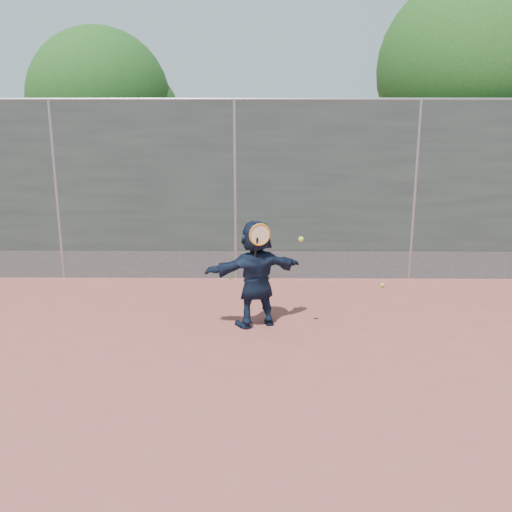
{
  "coord_description": "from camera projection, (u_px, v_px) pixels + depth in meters",
  "views": [
    {
      "loc": [
        0.44,
        -5.99,
        2.87
      ],
      "look_at": [
        0.37,
        1.3,
        0.97
      ],
      "focal_mm": 40.0,
      "sensor_mm": 36.0,
      "label": 1
    }
  ],
  "objects": [
    {
      "name": "ball_ground",
      "position": [
        382.0,
        285.0,
        9.4
      ],
      "size": [
        0.07,
        0.07,
        0.07
      ],
      "primitive_type": "sphere",
      "color": "#B6E833",
      "rests_on": "ground"
    },
    {
      "name": "ground",
      "position": [
        223.0,
        366.0,
        6.52
      ],
      "size": [
        80.0,
        80.0,
        0.0
      ],
      "primitive_type": "plane",
      "color": "#9E4C42",
      "rests_on": "ground"
    },
    {
      "name": "tree_right",
      "position": [
        478.0,
        75.0,
        11.16
      ],
      "size": [
        3.78,
        3.6,
        5.39
      ],
      "color": "#382314",
      "rests_on": "ground"
    },
    {
      "name": "player",
      "position": [
        256.0,
        274.0,
        7.59
      ],
      "size": [
        1.41,
        0.88,
        1.45
      ],
      "primitive_type": "imported",
      "rotation": [
        0.0,
        0.0,
        3.51
      ],
      "color": "#121C31",
      "rests_on": "ground"
    },
    {
      "name": "weed_clump",
      "position": [
        253.0,
        272.0,
        9.76
      ],
      "size": [
        0.68,
        0.07,
        0.3
      ],
      "color": "#387226",
      "rests_on": "ground"
    },
    {
      "name": "fence",
      "position": [
        235.0,
        187.0,
        9.51
      ],
      "size": [
        20.0,
        0.06,
        3.03
      ],
      "color": "#38423D",
      "rests_on": "ground"
    },
    {
      "name": "tree_left",
      "position": [
        108.0,
        104.0,
        12.15
      ],
      "size": [
        3.15,
        3.0,
        4.53
      ],
      "color": "#382314",
      "rests_on": "ground"
    },
    {
      "name": "swing_action",
      "position": [
        264.0,
        236.0,
        7.25
      ],
      "size": [
        0.69,
        0.22,
        0.51
      ],
      "color": "orange",
      "rests_on": "ground"
    }
  ]
}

